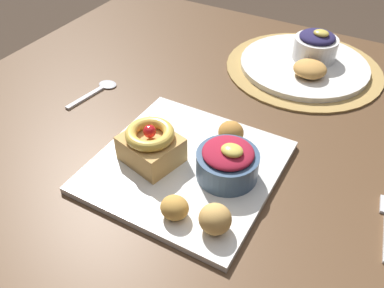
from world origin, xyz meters
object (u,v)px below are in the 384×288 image
Objects in this scene: front_plate at (186,166)px; back_ramekin at (316,46)px; back_pastry at (310,69)px; fritter_front at (215,219)px; fritter_back at (175,208)px; spoon at (98,90)px; fritter_middle at (232,131)px; berry_ramekin at (228,162)px; back_plate at (306,65)px; cake_slice at (151,145)px.

front_plate is 0.45m from back_ramekin.
fritter_front is at bearing -89.10° from back_pastry.
fritter_back is 0.33× the size of spoon.
back_ramekin is (0.04, 0.35, 0.02)m from fritter_middle.
fritter_front is 1.04× the size of fritter_middle.
fritter_front reaches higher than fritter_back.
spoon is at bearing 163.42° from berry_ramekin.
spoon is at bearing -139.72° from back_plate.
back_ramekin reaches higher than fritter_back.
fritter_front is at bearing -87.75° from back_ramekin.
cake_slice is at bearing -167.70° from berry_ramekin.
fritter_front is 0.06m from fritter_back.
back_pastry is at bearing 68.63° from cake_slice.
fritter_back is at bearing -94.22° from back_ramekin.
cake_slice is 2.38× the size of fritter_middle.
front_plate is at bearing -112.91° from fritter_middle.
spoon is (-0.35, 0.10, -0.04)m from berry_ramekin.
berry_ramekin is 0.35× the size of back_plate.
cake_slice is 0.84× the size of spoon.
fritter_front is 0.37× the size of spoon.
fritter_front is at bearing -86.89° from back_plate.
cake_slice is 0.45m from back_plate.
back_plate is 0.06m from back_pastry.
back_plate is 0.05m from back_ramekin.
fritter_front is 0.48× the size of back_ramekin.
back_pastry reaches higher than spoon.
fritter_back reaches higher than back_plate.
back_pastry is 0.45m from spoon.
fritter_front is at bearing -43.26° from front_plate.
cake_slice reaches higher than spoon.
cake_slice is 0.15m from fritter_middle.
fritter_middle is 0.32m from spoon.
back_ramekin is 1.37× the size of back_pastry.
front_plate is 6.83× the size of fritter_back.
fritter_back is (0.10, -0.08, -0.01)m from cake_slice.
front_plate is 0.38m from back_pastry.
front_plate is 2.98× the size of back_ramekin.
back_ramekin reaches higher than cake_slice.
berry_ramekin is (0.13, 0.03, -0.00)m from cake_slice.
cake_slice reaches higher than back_plate.
back_plate is (0.04, 0.32, -0.02)m from fritter_middle.
fritter_front reaches higher than front_plate.
cake_slice is at bearing 138.71° from fritter_back.
fritter_back is (-0.03, -0.11, -0.01)m from berry_ramekin.
fritter_front is 1.10× the size of fritter_back.
front_plate is at bearing -104.03° from spoon.
spoon is (-0.38, 0.21, -0.03)m from fritter_front.
fritter_back is 0.39m from spoon.
cake_slice reaches higher than berry_ramekin.
berry_ramekin is at bearing -91.33° from back_ramekin.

